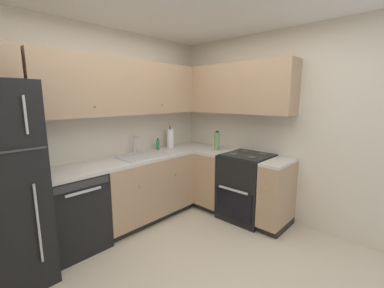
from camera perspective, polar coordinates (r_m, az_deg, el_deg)
ground_plane at (r=2.68m, az=0.77°, el=-28.40°), size 3.41×3.28×0.02m
wall_back at (r=3.46m, az=-20.14°, el=3.08°), size 3.51×0.05×2.54m
wall_right at (r=3.59m, az=19.68°, el=3.35°), size 0.05×3.38×2.54m
dishwasher at (r=3.17m, az=-25.30°, el=-13.62°), size 0.60×0.63×0.87m
lower_cabinets_back at (r=3.60m, az=-10.66°, el=-9.81°), size 1.34×0.62×0.87m
countertop_back at (r=3.47m, az=-10.91°, el=-2.90°), size 2.54×0.60×0.03m
lower_cabinets_right at (r=3.70m, az=10.37°, el=-9.25°), size 0.62×1.30×0.87m
countertop_right at (r=3.58m, az=10.58°, el=-2.50°), size 0.60×1.30×0.03m
oven_range at (r=3.65m, az=12.27°, el=-9.27°), size 0.68×0.62×1.05m
upper_cabinets_back at (r=3.41m, az=-15.08°, el=12.18°), size 2.22×0.34×0.69m
upper_cabinets_right at (r=3.75m, az=8.78°, el=12.21°), size 0.32×1.85×0.69m
sink at (r=3.45m, az=-10.70°, el=-3.37°), size 0.66×0.40×0.10m
faucet at (r=3.58m, az=-12.75°, el=0.21°), size 0.07×0.16×0.26m
soap_bottle at (r=3.83m, az=-7.72°, el=-0.16°), size 0.05×0.05×0.17m
paper_towel_roll at (r=3.96m, az=-4.96°, el=1.29°), size 0.11×0.11×0.35m
oil_bottle at (r=3.76m, az=5.65°, el=0.66°), size 0.08×0.08×0.29m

